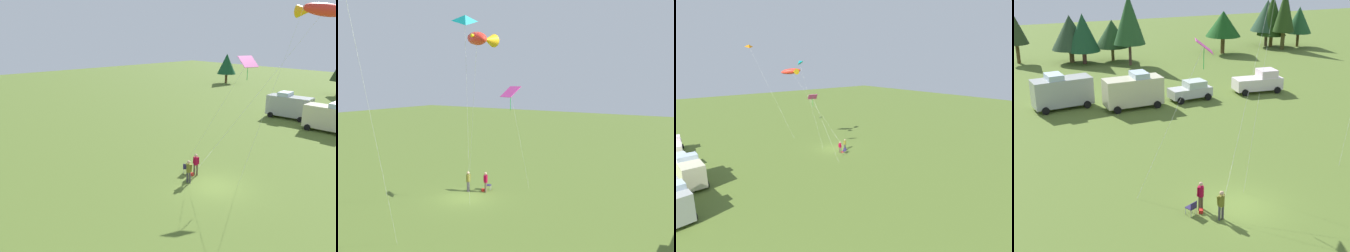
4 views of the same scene
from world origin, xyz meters
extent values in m
plane|color=#516828|center=(0.00, 0.00, 0.00)|extent=(160.00, 160.00, 0.00)
cylinder|color=#433F44|center=(-1.81, -0.97, 0.42)|extent=(0.14, 0.14, 0.85)
cylinder|color=#433F44|center=(-1.60, -0.93, 0.42)|extent=(0.14, 0.14, 0.85)
cylinder|color=brown|center=(-1.70, -0.95, 1.16)|extent=(0.39, 0.39, 0.62)
sphere|color=tan|center=(-1.70, -0.95, 1.62)|extent=(0.24, 0.24, 0.24)
cylinder|color=brown|center=(-1.91, -0.92, 1.19)|extent=(0.16, 0.11, 0.56)
cylinder|color=brown|center=(-1.52, -0.85, 1.19)|extent=(0.15, 0.11, 0.56)
cube|color=#282049|center=(-3.01, 0.19, 0.42)|extent=(0.64, 0.64, 0.04)
cube|color=#282049|center=(-2.91, -0.01, 0.62)|extent=(0.45, 0.24, 0.40)
cylinder|color=#A5A8AD|center=(-3.29, 0.29, 0.21)|extent=(0.03, 0.03, 0.42)
cylinder|color=#A5A8AD|center=(-2.91, 0.47, 0.21)|extent=(0.03, 0.03, 0.42)
cylinder|color=#A5A8AD|center=(-3.10, -0.09, 0.21)|extent=(0.03, 0.03, 0.42)
cylinder|color=#A5A8AD|center=(-2.73, 0.09, 0.21)|extent=(0.03, 0.03, 0.42)
cylinder|color=brown|center=(-2.39, 0.38, 0.42)|extent=(0.14, 0.14, 0.85)
cylinder|color=brown|center=(-2.20, 0.48, 0.42)|extent=(0.14, 0.14, 0.85)
cylinder|color=maroon|center=(-2.30, 0.43, 1.16)|extent=(0.46, 0.46, 0.62)
sphere|color=tan|center=(-2.30, 0.43, 1.62)|extent=(0.24, 0.24, 0.24)
cylinder|color=maroon|center=(-2.50, 0.39, 1.19)|extent=(0.15, 0.14, 0.55)
cylinder|color=maroon|center=(-2.15, 0.58, 1.19)|extent=(0.14, 0.13, 0.55)
cube|color=red|center=(-2.42, 0.10, 0.11)|extent=(0.35, 0.39, 0.22)
cylinder|color=black|center=(-8.36, 20.78, 0.34)|extent=(0.70, 0.31, 0.68)
cylinder|color=black|center=(-4.51, 21.28, 0.34)|extent=(0.70, 0.31, 0.68)
cube|color=beige|center=(-0.44, 19.90, 1.59)|extent=(5.50, 2.45, 2.50)
cube|color=silver|center=(0.21, 19.93, 3.09)|extent=(1.49, 2.09, 0.50)
cylinder|color=black|center=(1.45, 21.18, 0.34)|extent=(0.69, 0.25, 0.68)
cylinder|color=black|center=(1.56, 18.81, 0.34)|extent=(0.69, 0.25, 0.68)
cylinder|color=black|center=(-2.44, 21.00, 0.34)|extent=(0.69, 0.25, 0.68)
cylinder|color=black|center=(-2.33, 18.62, 0.34)|extent=(0.69, 0.25, 0.68)
cube|color=beige|center=(5.44, 20.17, 0.79)|extent=(4.34, 2.16, 0.90)
cube|color=silver|center=(5.94, 20.21, 1.56)|extent=(2.14, 1.82, 0.65)
cylinder|color=black|center=(7.03, 19.31, 0.34)|extent=(0.70, 0.28, 0.68)
cylinder|color=black|center=(4.02, 19.05, 0.34)|extent=(0.70, 0.28, 0.68)
cylinder|color=black|center=(14.70, 18.80, 0.34)|extent=(0.70, 0.29, 0.68)
cylinder|color=black|center=(11.12, 19.16, 0.34)|extent=(0.70, 0.29, 0.68)
ellipsoid|color=red|center=(4.29, 4.64, 11.96)|extent=(2.56, 2.94, 1.12)
cone|color=yellow|center=(2.98, 4.64, 11.96)|extent=(1.02, 0.84, 0.84)
sphere|color=yellow|center=(5.09, 4.90, 12.06)|extent=(0.21, 0.21, 0.21)
cylinder|color=silver|center=(1.23, 1.82, 5.98)|extent=(6.13, 5.67, 11.96)
cylinder|color=#4C3823|center=(-1.83, -1.01, 0.00)|extent=(0.04, 0.04, 0.01)
pyramid|color=teal|center=(3.92, 3.45, 13.29)|extent=(1.50, 1.47, 0.79)
cylinder|color=silver|center=(2.42, 2.35, 6.56)|extent=(2.85, 2.03, 13.11)
cylinder|color=#4C3823|center=(1.00, 1.35, 0.00)|extent=(0.04, 0.04, 0.01)
cube|color=#D13A97|center=(-0.61, 3.97, 8.57)|extent=(1.36, 1.51, 0.79)
cylinder|color=green|center=(-0.61, 3.97, 7.82)|extent=(0.04, 0.04, 1.25)
cylinder|color=silver|center=(-2.96, 3.45, 4.29)|extent=(4.71, 1.06, 8.57)
cylinder|color=#4C3823|center=(-5.31, 2.93, 0.00)|extent=(0.04, 0.04, 0.01)
pyramid|color=orange|center=(15.38, 6.79, 16.04)|extent=(0.82, 1.17, 0.71)
cylinder|color=silver|center=(12.20, 4.51, 7.94)|extent=(6.58, 4.58, 15.87)
cylinder|color=#4C3823|center=(8.92, 2.23, 0.00)|extent=(0.04, 0.04, 0.01)
camera|label=1|loc=(13.73, -16.68, 10.58)|focal=35.00mm
camera|label=2|loc=(23.75, 19.39, 9.55)|focal=42.00mm
camera|label=3|loc=(-32.09, 23.06, 13.38)|focal=28.00mm
camera|label=4|loc=(-12.01, -20.67, 13.66)|focal=50.00mm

